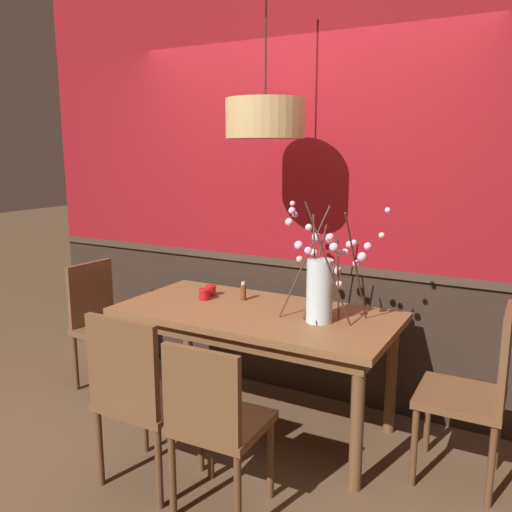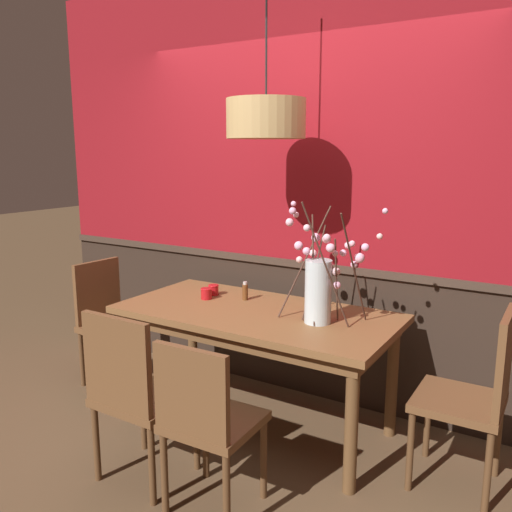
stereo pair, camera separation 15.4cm
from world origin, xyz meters
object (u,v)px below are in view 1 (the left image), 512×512
object	(u,v)px
candle_holder_nearer_center	(211,290)
candle_holder_nearer_edge	(204,294)
dining_table	(256,324)
vase_with_blossoms	(321,285)
chair_head_east_end	(478,387)
chair_head_west_end	(101,318)
chair_far_side_right	(343,323)
chair_near_side_left	(139,392)
condiment_bottle	(243,291)
chair_near_side_right	(215,419)
pendant_lamp	(265,119)

from	to	relation	value
candle_holder_nearer_center	candle_holder_nearer_edge	distance (m)	0.11
dining_table	candle_holder_nearer_edge	size ratio (longest dim) A/B	22.10
vase_with_blossoms	candle_holder_nearer_edge	size ratio (longest dim) A/B	9.13
candle_holder_nearer_edge	chair_head_east_end	bearing A→B (deg)	-0.58
vase_with_blossoms	chair_head_west_end	bearing A→B (deg)	-179.88
chair_head_east_end	chair_far_side_right	size ratio (longest dim) A/B	1.13
chair_near_side_left	candle_holder_nearer_center	world-z (taller)	chair_near_side_left
chair_far_side_right	candle_holder_nearer_center	distance (m)	1.04
candle_holder_nearer_edge	condiment_bottle	bearing A→B (deg)	27.02
chair_far_side_right	chair_head_east_end	bearing A→B (deg)	-38.18
chair_near_side_right	pendant_lamp	size ratio (longest dim) A/B	0.76
chair_head_east_end	chair_near_side_right	size ratio (longest dim) A/B	1.10
dining_table	pendant_lamp	distance (m)	1.26
dining_table	chair_near_side_right	distance (m)	0.91
chair_far_side_right	chair_near_side_right	distance (m)	1.69
vase_with_blossoms	condiment_bottle	world-z (taller)	vase_with_blossoms
chair_near_side_left	candle_holder_nearer_edge	xyz separation A→B (m)	(-0.20, 0.89, 0.28)
chair_head_east_end	chair_head_west_end	size ratio (longest dim) A/B	1.05
chair_head_east_end	pendant_lamp	xyz separation A→B (m)	(-1.29, 0.07, 1.39)
dining_table	condiment_bottle	bearing A→B (deg)	138.34
chair_head_west_end	candle_holder_nearer_edge	distance (m)	0.94
chair_head_west_end	condiment_bottle	size ratio (longest dim) A/B	7.53
pendant_lamp	chair_near_side_right	bearing A→B (deg)	-76.06
vase_with_blossoms	candle_holder_nearer_edge	world-z (taller)	vase_with_blossoms
chair_near_side_right	candle_holder_nearer_center	xyz separation A→B (m)	(-0.69, 1.01, 0.30)
candle_holder_nearer_center	pendant_lamp	bearing A→B (deg)	-7.37
chair_head_west_end	candle_holder_nearer_center	size ratio (longest dim) A/B	12.54
chair_head_west_end	chair_near_side_left	bearing A→B (deg)	-37.40
candle_holder_nearer_edge	dining_table	bearing A→B (deg)	-6.56
dining_table	pendant_lamp	size ratio (longest dim) A/B	1.48
chair_near_side_right	chair_head_west_end	world-z (taller)	chair_head_west_end
chair_near_side_right	vase_with_blossoms	world-z (taller)	vase_with_blossoms
dining_table	chair_near_side_right	world-z (taller)	chair_near_side_right
chair_far_side_right	condiment_bottle	world-z (taller)	condiment_bottle
chair_near_side_left	candle_holder_nearer_edge	size ratio (longest dim) A/B	12.17
dining_table	condiment_bottle	world-z (taller)	condiment_bottle
chair_near_side_right	condiment_bottle	size ratio (longest dim) A/B	7.23
vase_with_blossoms	candle_holder_nearer_center	size ratio (longest dim) A/B	9.64
chair_near_side_right	candle_holder_nearer_edge	xyz separation A→B (m)	(-0.67, 0.91, 0.30)
vase_with_blossoms	chair_near_side_right	bearing A→B (deg)	-102.06
chair_near_side_left	pendant_lamp	distance (m)	1.71
chair_head_east_end	condiment_bottle	bearing A→B (deg)	174.78
chair_far_side_right	candle_holder_nearer_center	world-z (taller)	chair_far_side_right
chair_head_west_end	condiment_bottle	distance (m)	1.18
candle_holder_nearer_center	dining_table	bearing A→B (deg)	-19.36
candle_holder_nearer_center	condiment_bottle	bearing A→B (deg)	2.94
vase_with_blossoms	chair_far_side_right	bearing A→B (deg)	99.78
chair_head_west_end	pendant_lamp	distance (m)	1.95
chair_head_west_end	pendant_lamp	size ratio (longest dim) A/B	0.80
chair_far_side_right	vase_with_blossoms	world-z (taller)	vase_with_blossoms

